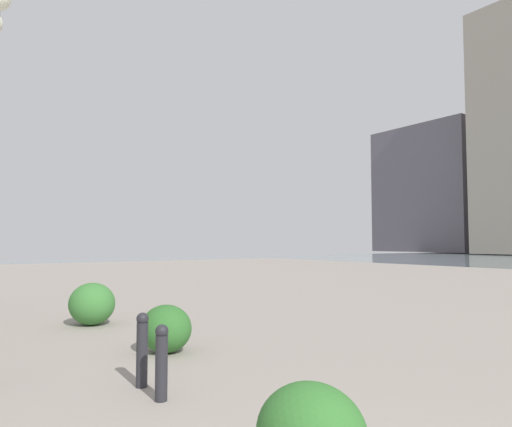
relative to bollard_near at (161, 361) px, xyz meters
The scene contains 5 objects.
building_highrise 79.32m from the bollard_near, 57.65° to the right, with size 16.92×11.98×20.09m.
bollard_near is the anchor object (origin of this frame).
bollard_mid 0.53m from the bollard_near, ahead, with size 0.13×0.13×0.78m.
shrub_round 2.03m from the bollard_near, 25.26° to the right, with size 0.77×0.70×0.66m.
shrub_wide 4.69m from the bollard_near, ahead, with size 0.91×0.82×0.78m.
Camera 1 is at (-0.75, 1.21, 1.53)m, focal length 33.12 mm.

